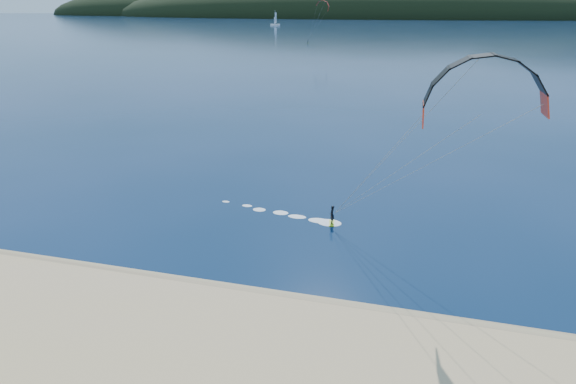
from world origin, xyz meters
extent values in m
plane|color=#08203C|center=(0.00, 0.00, 0.00)|extent=(1800.00, 1800.00, 0.00)
cube|color=#82684C|center=(0.00, 4.50, 0.05)|extent=(220.00, 2.50, 0.10)
ellipsoid|color=black|center=(-50.00, 720.00, 0.00)|extent=(840.00, 280.00, 110.00)
ellipsoid|color=black|center=(-380.00, 780.00, 0.00)|extent=(520.00, 220.00, 90.00)
cube|color=#9BC316|center=(4.08, 16.20, 0.04)|extent=(0.57, 1.27, 0.07)
imported|color=black|center=(4.08, 16.20, 0.83)|extent=(0.44, 0.60, 1.51)
cylinder|color=gray|center=(8.92, 13.59, 5.87)|extent=(0.02, 0.02, 14.04)
cube|color=#9BC316|center=(-38.70, 204.95, 0.04)|extent=(0.69, 1.27, 0.07)
imported|color=black|center=(-38.70, 204.95, 0.81)|extent=(0.73, 0.85, 1.49)
cylinder|color=gray|center=(-35.02, 202.98, 8.36)|extent=(0.02, 0.02, 16.45)
cube|color=white|center=(-108.56, 393.39, 0.53)|extent=(8.85, 4.96, 1.47)
cylinder|color=white|center=(-108.56, 393.39, 6.32)|extent=(0.21, 0.21, 11.58)
cube|color=white|center=(-108.50, 394.86, 6.32)|extent=(0.82, 2.65, 8.42)
cube|color=white|center=(-108.50, 391.70, 4.21)|extent=(0.64, 2.04, 5.26)
camera|label=1|loc=(9.21, -17.94, 16.63)|focal=29.03mm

